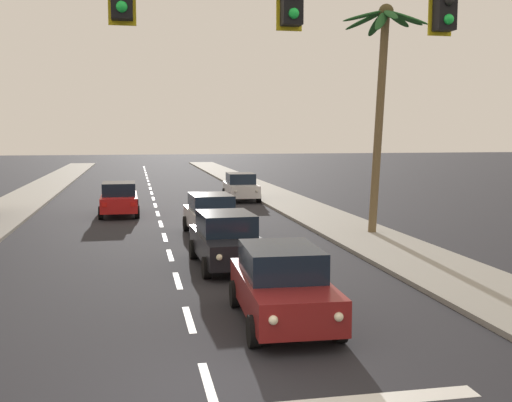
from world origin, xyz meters
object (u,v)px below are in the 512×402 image
at_px(traffic_signal_mast, 397,47).
at_px(sedan_third_in_queue, 227,240).
at_px(sedan_parked_nearest_kerb, 241,187).
at_px(sedan_oncoming_far, 119,198).
at_px(palm_right_second, 382,69).
at_px(sedan_fifth_in_queue, 211,215).
at_px(sedan_lead_at_stop_bar, 282,284).

distance_m(traffic_signal_mast, sedan_third_in_queue, 10.26).
relative_size(sedan_third_in_queue, sedan_parked_nearest_kerb, 1.00).
height_order(traffic_signal_mast, sedan_oncoming_far, traffic_signal_mast).
xyz_separation_m(sedan_third_in_queue, palm_right_second, (6.99, 4.70, 5.81)).
relative_size(sedan_third_in_queue, sedan_fifth_in_queue, 1.00).
distance_m(traffic_signal_mast, palm_right_second, 14.77).
xyz_separation_m(sedan_fifth_in_queue, sedan_oncoming_far, (-3.81, 7.04, 0.00)).
relative_size(sedan_parked_nearest_kerb, palm_right_second, 0.49).
height_order(sedan_lead_at_stop_bar, sedan_oncoming_far, same).
bearing_deg(traffic_signal_mast, sedan_parked_nearest_kerb, 85.60).
xyz_separation_m(traffic_signal_mast, sedan_fifth_in_queue, (-1.28, 14.85, -4.71)).
distance_m(traffic_signal_mast, sedan_fifth_in_queue, 15.64).
height_order(sedan_fifth_in_queue, sedan_parked_nearest_kerb, same).
height_order(sedan_oncoming_far, palm_right_second, palm_right_second).
distance_m(sedan_third_in_queue, sedan_fifth_in_queue, 5.88).
relative_size(sedan_third_in_queue, sedan_oncoming_far, 1.01).
bearing_deg(sedan_third_in_queue, sedan_fifth_in_queue, 87.53).
xyz_separation_m(sedan_third_in_queue, sedan_parked_nearest_kerb, (3.64, 18.52, 0.00)).
distance_m(sedan_fifth_in_queue, sedan_parked_nearest_kerb, 13.10).
relative_size(sedan_fifth_in_queue, sedan_parked_nearest_kerb, 1.00).
distance_m(traffic_signal_mast, sedan_parked_nearest_kerb, 27.98).
relative_size(sedan_third_in_queue, palm_right_second, 0.49).
bearing_deg(palm_right_second, sedan_parked_nearest_kerb, 103.61).
xyz_separation_m(sedan_lead_at_stop_bar, sedan_fifth_in_queue, (-0.10, 11.74, 0.00)).
distance_m(sedan_parked_nearest_kerb, palm_right_second, 15.36).
distance_m(traffic_signal_mast, sedan_lead_at_stop_bar, 5.77).
distance_m(sedan_fifth_in_queue, palm_right_second, 8.97).
distance_m(sedan_lead_at_stop_bar, sedan_parked_nearest_kerb, 24.61).
bearing_deg(sedan_lead_at_stop_bar, traffic_signal_mast, -69.28).
height_order(traffic_signal_mast, sedan_parked_nearest_kerb, traffic_signal_mast).
bearing_deg(sedan_lead_at_stop_bar, sedan_third_in_queue, 93.44).
xyz_separation_m(sedan_lead_at_stop_bar, sedan_third_in_queue, (-0.35, 5.87, 0.00)).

